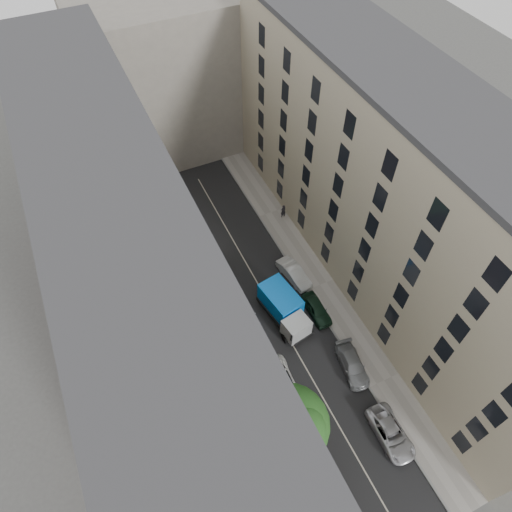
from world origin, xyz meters
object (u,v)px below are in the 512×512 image
car_left_0 (334,497)px  car_left_4 (222,288)px  car_right_0 (391,433)px  car_right_1 (352,365)px  car_left_2 (281,384)px  car_left_3 (244,314)px  pedestrian (283,211)px  tarp_truck (285,308)px  car_right_3 (294,273)px  lamp_post (227,329)px  tree_far (158,193)px  car_left_1 (302,424)px  car_left_6 (185,210)px  tree_near (291,426)px  car_left_5 (195,234)px  tree_mid (200,285)px  car_right_2 (317,309)px

car_left_0 → car_left_4: size_ratio=1.00×
car_right_0 → car_right_1: bearing=88.3°
car_left_2 → car_left_3: bearing=93.1°
pedestrian → car_right_0: bearing=80.8°
tarp_truck → car_left_0: tarp_truck is taller
car_right_3 → lamp_post: bearing=-160.8°
car_left_4 → car_right_1: 14.17m
tarp_truck → tree_far: (-6.55, 15.60, 3.74)m
car_left_0 → car_left_1: 5.61m
tree_far → pedestrian: (12.35, -4.04, -4.28)m
car_right_1 → lamp_post: bearing=156.3°
car_right_1 → car_left_2: bearing=-179.9°
car_right_1 → tree_far: (-9.55, 22.69, 4.64)m
car_left_0 → car_right_0: 6.70m
car_left_6 → car_left_2: bearing=-91.8°
tarp_truck → car_left_4: bearing=120.0°
car_left_4 → tree_near: bearing=-84.9°
car_left_4 → tree_near: tree_near is taller
car_right_0 → tree_near: (-7.89, 2.45, 5.23)m
car_left_0 → car_right_1: car_left_0 is taller
car_left_5 → car_right_1: bearing=-68.3°
tarp_truck → car_left_4: tarp_truck is taller
tree_mid → tree_near: bearing=-83.8°
car_left_0 → tree_far: size_ratio=0.56×
car_left_0 → tree_near: (-1.50, 4.45, 5.16)m
car_left_6 → car_left_3: bearing=-91.1°
tree_mid → tree_far: (0.25, 12.63, -0.31)m
car_left_5 → car_left_4: bearing=-88.3°
car_left_3 → tree_far: bearing=102.4°
car_right_3 → car_left_3: bearing=-170.3°
car_right_3 → car_left_0: bearing=-118.9°
car_right_1 → tree_mid: size_ratio=0.56×
car_left_0 → car_right_3: (6.80, 18.99, -0.02)m
car_left_1 → car_left_6: 26.26m
tarp_truck → car_left_5: (-4.20, 12.71, -0.80)m
car_left_2 → car_left_6: car_left_2 is taller
car_right_0 → tree_mid: bearing=122.1°
tree_near → tree_far: (-1.25, 26.45, -0.61)m
car_left_4 → car_right_2: (7.20, -6.00, -0.06)m
car_left_1 → car_right_0: (5.99, -3.60, -0.08)m
car_left_2 → car_left_3: 7.60m
tarp_truck → tree_mid: size_ratio=0.80×
tarp_truck → car_left_0: size_ratio=1.49×
tarp_truck → car_left_5: bearing=98.9°
car_left_1 → car_left_2: 3.60m
car_left_4 → tree_far: bearing=111.7°
car_left_5 → tree_mid: bearing=-103.3°
tree_far → car_left_1: bearing=-82.9°
car_left_2 → car_left_6: (-0.53, 22.65, -0.00)m
tree_near → tree_far: tree_near is taller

